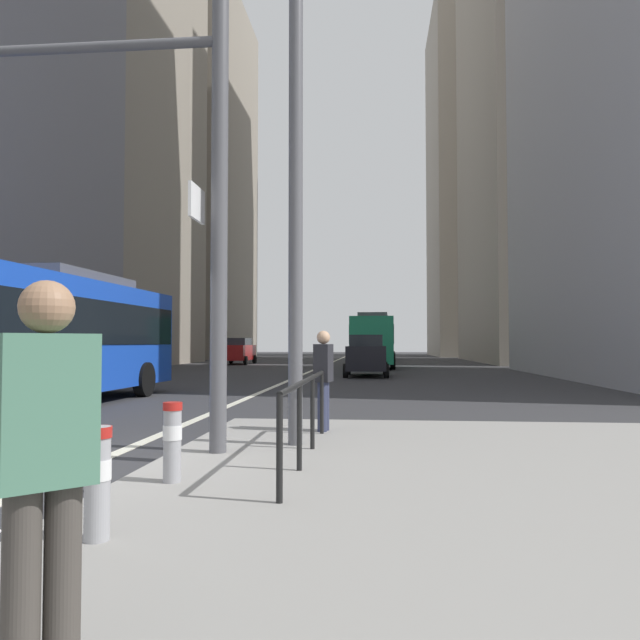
{
  "coord_description": "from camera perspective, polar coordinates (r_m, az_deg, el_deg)",
  "views": [
    {
      "loc": [
        3.66,
        -7.24,
        1.56
      ],
      "look_at": [
        0.24,
        29.26,
        2.96
      ],
      "focal_mm": 34.17,
      "sensor_mm": 36.0,
      "label": 1
    }
  ],
  "objects": [
    {
      "name": "street_lamp_post",
      "position": [
        9.28,
        -2.28,
        21.5
      ],
      "size": [
        5.5,
        0.32,
        8.0
      ],
      "color": "#56565B",
      "rests_on": "median_island"
    },
    {
      "name": "city_bus_blue_oncoming",
      "position": [
        15.81,
        -25.31,
        -0.96
      ],
      "size": [
        2.91,
        11.58,
        3.4
      ],
      "color": "blue",
      "rests_on": "ground"
    },
    {
      "name": "bollard_right",
      "position": [
        6.46,
        -13.66,
        -10.63
      ],
      "size": [
        0.2,
        0.2,
        0.8
      ],
      "color": "#99999E",
      "rests_on": "median_island"
    },
    {
      "name": "car_oncoming_mid",
      "position": [
        45.59,
        -7.66,
        -2.88
      ],
      "size": [
        2.05,
        4.57,
        1.94
      ],
      "color": "maroon",
      "rests_on": "ground"
    },
    {
      "name": "office_tower_right_far",
      "position": [
        79.5,
        15.19,
        12.24
      ],
      "size": [
        12.97,
        17.43,
        42.51
      ],
      "primitive_type": "cube",
      "color": "gray",
      "rests_on": "ground"
    },
    {
      "name": "office_tower_left_far",
      "position": [
        68.27,
        -11.86,
        12.64
      ],
      "size": [
        10.98,
        16.28,
        37.94
      ],
      "primitive_type": "cube",
      "color": "gray",
      "rests_on": "ground"
    },
    {
      "name": "city_bus_red_distant",
      "position": [
        58.64,
        4.63,
        -1.91
      ],
      "size": [
        2.8,
        11.51,
        3.4
      ],
      "color": "#198456",
      "rests_on": "ground"
    },
    {
      "name": "pedestrian_walking",
      "position": [
        2.83,
        -24.41,
        -11.78
      ],
      "size": [
        0.44,
        0.44,
        1.67
      ],
      "color": "#423D38",
      "rests_on": "median_island"
    },
    {
      "name": "lane_centre_line",
      "position": [
        37.45,
        -0.26,
        -4.56
      ],
      "size": [
        0.2,
        80.0,
        0.01
      ],
      "primitive_type": "cube",
      "color": "beige",
      "rests_on": "ground"
    },
    {
      "name": "ground_plane",
      "position": [
        27.53,
        -2.31,
        -5.43
      ],
      "size": [
        160.0,
        160.0,
        0.0
      ],
      "primitive_type": "plane",
      "color": "#303033"
    },
    {
      "name": "bollard_left",
      "position": [
        4.77,
        -20.12,
        -13.61
      ],
      "size": [
        0.2,
        0.2,
        0.81
      ],
      "color": "#99999E",
      "rests_on": "median_island"
    },
    {
      "name": "car_receding_near",
      "position": [
        28.76,
        4.36,
        -3.31
      ],
      "size": [
        2.06,
        4.44,
        1.94
      ],
      "color": "black",
      "rests_on": "ground"
    },
    {
      "name": "office_tower_right_mid",
      "position": [
        59.07,
        19.29,
        21.22
      ],
      "size": [
        10.16,
        20.85,
        49.81
      ],
      "primitive_type": "cube",
      "color": "gray",
      "rests_on": "ground"
    },
    {
      "name": "city_bus_red_receding",
      "position": [
        39.61,
        5.08,
        -1.78
      ],
      "size": [
        2.89,
        10.81,
        3.4
      ],
      "color": "#198456",
      "rests_on": "ground"
    },
    {
      "name": "office_tower_left_mid",
      "position": [
        51.26,
        -19.45,
        23.38
      ],
      "size": [
        10.36,
        16.99,
        47.16
      ],
      "primitive_type": "cube",
      "color": "gray",
      "rests_on": "ground"
    },
    {
      "name": "traffic_signal_gantry",
      "position": [
        9.25,
        -23.98,
        14.29
      ],
      "size": [
        6.9,
        0.65,
        6.0
      ],
      "color": "#515156",
      "rests_on": "median_island"
    },
    {
      "name": "pedestrian_railing",
      "position": [
        7.5,
        -1.27,
        -7.42
      ],
      "size": [
        0.06,
        4.19,
        0.98
      ],
      "color": "black",
      "rests_on": "median_island"
    },
    {
      "name": "pedestrian_waiting",
      "position": [
        9.82,
        0.32,
        -5.23
      ],
      "size": [
        0.3,
        0.42,
        1.61
      ],
      "color": "#2D334C",
      "rests_on": "median_island"
    },
    {
      "name": "median_island",
      "position": [
        6.67,
        21.98,
        -14.86
      ],
      "size": [
        9.0,
        10.0,
        0.15
      ],
      "primitive_type": "cube",
      "color": "gray",
      "rests_on": "ground"
    }
  ]
}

